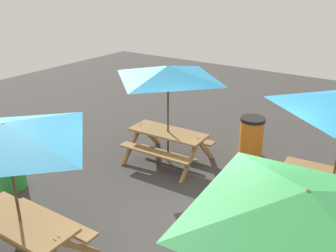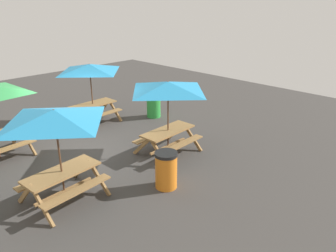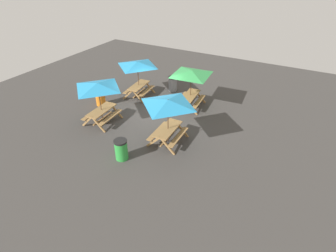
# 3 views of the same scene
# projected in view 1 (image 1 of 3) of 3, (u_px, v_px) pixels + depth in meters

# --- Properties ---
(ground_plane) EXTENTS (24.00, 24.00, 0.00)m
(ground_plane) POSITION_uv_depth(u_px,v_px,m) (197.00, 233.00, 6.41)
(ground_plane) COLOR #3D3A38
(ground_plane) RESTS_ON ground
(picnic_table_0) EXTENTS (2.05, 2.05, 2.34)m
(picnic_table_0) POSITION_uv_depth(u_px,v_px,m) (7.00, 144.00, 5.02)
(picnic_table_0) COLOR olive
(picnic_table_0) RESTS_ON ground
(picnic_table_1) EXTENTS (2.82, 2.82, 2.34)m
(picnic_table_1) POSITION_uv_depth(u_px,v_px,m) (304.00, 220.00, 3.46)
(picnic_table_1) COLOR olive
(picnic_table_1) RESTS_ON ground
(picnic_table_2) EXTENTS (2.07, 2.07, 2.34)m
(picnic_table_2) POSITION_uv_depth(u_px,v_px,m) (168.00, 80.00, 8.14)
(picnic_table_2) COLOR olive
(picnic_table_2) RESTS_ON ground
(trash_bin_orange) EXTENTS (0.59, 0.59, 0.98)m
(trash_bin_orange) POSITION_uv_depth(u_px,v_px,m) (251.00, 137.00, 8.98)
(trash_bin_orange) COLOR orange
(trash_bin_orange) RESTS_ON ground
(trash_bin_green) EXTENTS (0.59, 0.59, 0.98)m
(trash_bin_green) POSITION_uv_depth(u_px,v_px,m) (10.00, 166.00, 7.60)
(trash_bin_green) COLOR green
(trash_bin_green) RESTS_ON ground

